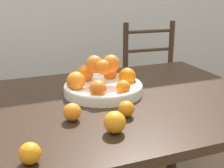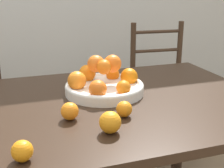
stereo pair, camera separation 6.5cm
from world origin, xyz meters
The scene contains 7 objects.
dining_table centered at (0.00, 0.00, 0.66)m, with size 1.67×0.95×0.76m.
fruit_bowl centered at (0.16, 0.10, 0.80)m, with size 0.36×0.36×0.17m.
orange_loose_0 centered at (0.06, -0.28, 0.79)m, with size 0.08×0.08×0.08m.
orange_loose_1 centered at (-0.23, -0.37, 0.79)m, with size 0.06×0.06×0.06m.
orange_loose_2 centered at (-0.04, -0.14, 0.79)m, with size 0.07×0.07×0.07m.
orange_loose_3 centered at (0.15, -0.18, 0.79)m, with size 0.06×0.06×0.06m.
chair_right centered at (0.83, 0.79, 0.46)m, with size 0.45×0.43×0.96m.
Camera 2 is at (-0.23, -1.19, 1.24)m, focal length 50.00 mm.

